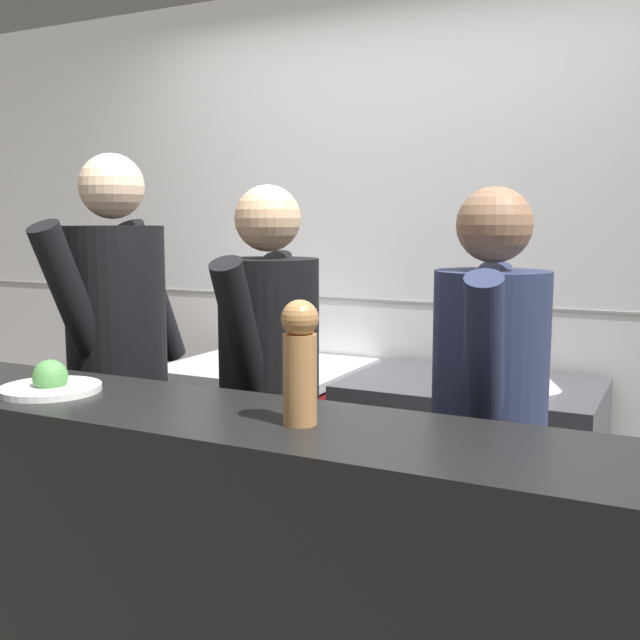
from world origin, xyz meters
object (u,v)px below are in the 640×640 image
(pepper_mill, at_px, (300,359))
(chef_head_cook, at_px, (118,369))
(mixing_bowl_steel, at_px, (532,376))
(chef_sous, at_px, (269,405))
(plated_dish_main, at_px, (50,384))
(chef_line, at_px, (488,437))
(oven_range, at_px, (266,458))
(stock_pot, at_px, (281,344))

(pepper_mill, xyz_separation_m, chef_head_cook, (-1.07, 0.59, -0.22))
(mixing_bowl_steel, distance_m, chef_sous, 1.02)
(plated_dish_main, distance_m, pepper_mill, 0.79)
(pepper_mill, xyz_separation_m, chef_line, (0.30, 0.60, -0.30))
(oven_range, xyz_separation_m, chef_head_cook, (-0.17, -0.77, 0.54))
(pepper_mill, bearing_deg, oven_range, 123.59)
(chef_line, bearing_deg, pepper_mill, -125.66)
(chef_head_cook, bearing_deg, stock_pot, 73.64)
(pepper_mill, height_order, chef_sous, chef_sous)
(pepper_mill, bearing_deg, chef_line, 63.88)
(plated_dish_main, distance_m, chef_line, 1.25)
(chef_sous, xyz_separation_m, chef_line, (0.74, -0.01, -0.01))
(mixing_bowl_steel, xyz_separation_m, chef_head_cook, (-1.35, -0.75, 0.04))
(mixing_bowl_steel, distance_m, pepper_mill, 1.39)
(mixing_bowl_steel, bearing_deg, oven_range, 178.96)
(mixing_bowl_steel, relative_size, plated_dish_main, 0.80)
(plated_dish_main, bearing_deg, chef_head_cook, 116.15)
(stock_pot, relative_size, chef_line, 0.17)
(oven_range, bearing_deg, plated_dish_main, -84.69)
(oven_range, distance_m, stock_pot, 0.53)
(stock_pot, bearing_deg, pepper_mill, -58.93)
(oven_range, bearing_deg, chef_line, -32.25)
(mixing_bowl_steel, height_order, pepper_mill, pepper_mill)
(pepper_mill, distance_m, chef_sous, 0.81)
(oven_range, relative_size, pepper_mill, 3.01)
(stock_pot, relative_size, chef_sous, 0.17)
(oven_range, height_order, stock_pot, stock_pot)
(oven_range, xyz_separation_m, plated_dish_main, (0.13, -1.37, 0.63))
(stock_pot, distance_m, chef_head_cook, 0.85)
(chef_head_cook, bearing_deg, mixing_bowl_steel, 27.91)
(mixing_bowl_steel, xyz_separation_m, chef_sous, (-0.72, -0.73, -0.03))
(mixing_bowl_steel, bearing_deg, chef_head_cook, -150.88)
(pepper_mill, bearing_deg, plated_dish_main, -178.77)
(chef_line, bearing_deg, mixing_bowl_steel, 81.79)
(oven_range, relative_size, chef_sous, 0.54)
(chef_head_cook, relative_size, chef_sous, 1.07)
(mixing_bowl_steel, bearing_deg, stock_pot, 176.45)
(chef_sous, bearing_deg, mixing_bowl_steel, 38.05)
(pepper_mill, bearing_deg, chef_head_cook, 151.31)
(pepper_mill, bearing_deg, stock_pot, 121.07)
(stock_pot, relative_size, chef_head_cook, 0.16)
(mixing_bowl_steel, xyz_separation_m, chef_line, (0.02, -0.73, -0.04))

